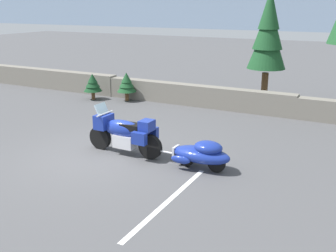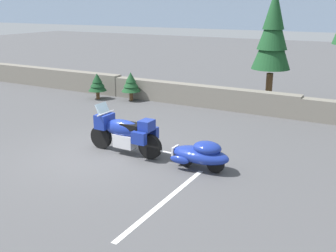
{
  "view_description": "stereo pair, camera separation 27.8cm",
  "coord_description": "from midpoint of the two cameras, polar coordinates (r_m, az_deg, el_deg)",
  "views": [
    {
      "loc": [
        6.39,
        -8.26,
        3.94
      ],
      "look_at": [
        1.64,
        0.82,
        0.85
      ],
      "focal_mm": 43.12,
      "sensor_mm": 36.0,
      "label": 1
    },
    {
      "loc": [
        6.63,
        -8.13,
        3.94
      ],
      "look_at": [
        1.64,
        0.82,
        0.85
      ],
      "focal_mm": 43.12,
      "sensor_mm": 36.0,
      "label": 2
    }
  ],
  "objects": [
    {
      "name": "ground_plane",
      "position": [
        11.18,
        -8.76,
        -4.06
      ],
      "size": [
        80.0,
        80.0,
        0.0
      ],
      "primitive_type": "plane",
      "color": "#4C4C4F"
    },
    {
      "name": "stone_guard_wall",
      "position": [
        16.59,
        3.06,
        4.53
      ],
      "size": [
        24.0,
        0.52,
        0.91
      ],
      "color": "slate",
      "rests_on": "ground"
    },
    {
      "name": "touring_motorcycle",
      "position": [
        11.04,
        -5.49,
        -0.79
      ],
      "size": [
        2.31,
        0.77,
        1.33
      ],
      "color": "black",
      "rests_on": "ground"
    },
    {
      "name": "car_shaped_trailer",
      "position": [
        10.01,
        5.44,
        -3.95
      ],
      "size": [
        2.21,
        0.79,
        0.76
      ],
      "color": "black",
      "rests_on": "ground"
    },
    {
      "name": "pine_tree_secondary",
      "position": [
        16.51,
        15.09,
        12.55
      ],
      "size": [
        1.51,
        1.51,
        4.6
      ],
      "color": "brown",
      "rests_on": "ground"
    },
    {
      "name": "pine_sapling_near",
      "position": [
        17.22,
        -4.82,
        6.09
      ],
      "size": [
        0.81,
        0.81,
        1.22
      ],
      "color": "brown",
      "rests_on": "ground"
    },
    {
      "name": "pine_sapling_farther",
      "position": [
        17.71,
        -9.52,
        6.01
      ],
      "size": [
        0.79,
        0.79,
        1.12
      ],
      "color": "brown",
      "rests_on": "ground"
    },
    {
      "name": "parking_stripe_marker",
      "position": [
        8.58,
        0.52,
        -10.54
      ],
      "size": [
        0.12,
        3.6,
        0.01
      ],
      "primitive_type": "cube",
      "color": "silver",
      "rests_on": "ground"
    }
  ]
}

